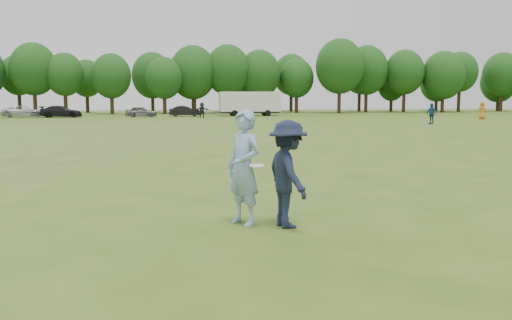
% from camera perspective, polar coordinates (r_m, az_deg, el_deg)
% --- Properties ---
extents(ground, '(200.00, 200.00, 0.00)m').
position_cam_1_polar(ground, '(10.72, 3.36, -6.03)').
color(ground, '#395317').
rests_on(ground, ground).
extents(thrower, '(0.85, 0.92, 2.12)m').
position_cam_1_polar(thrower, '(9.95, -1.29, -0.82)').
color(thrower, '#89AAD3').
rests_on(thrower, ground).
extents(defender, '(0.92, 1.35, 1.94)m').
position_cam_1_polar(defender, '(9.77, 3.38, -1.48)').
color(defender, '#182036').
rests_on(defender, ground).
extents(player_far_b, '(0.80, 1.20, 1.90)m').
position_cam_1_polar(player_far_b, '(51.56, 17.98, 4.66)').
color(player_far_b, navy).
rests_on(player_far_b, ground).
extents(player_far_c, '(1.02, 0.73, 1.95)m').
position_cam_1_polar(player_far_c, '(66.01, 22.70, 4.83)').
color(player_far_c, orange).
rests_on(player_far_c, ground).
extents(player_far_d, '(1.77, 0.82, 1.84)m').
position_cam_1_polar(player_far_d, '(64.48, -5.70, 5.23)').
color(player_far_d, black).
rests_on(player_far_d, ground).
extents(car_c, '(5.25, 2.83, 1.40)m').
position_cam_1_polar(car_c, '(73.06, -23.27, 4.71)').
color(car_c, silver).
rests_on(car_c, ground).
extents(car_d, '(5.00, 2.24, 1.42)m').
position_cam_1_polar(car_d, '(70.54, -19.83, 4.81)').
color(car_d, black).
rests_on(car_d, ground).
extents(car_e, '(4.03, 1.93, 1.33)m').
position_cam_1_polar(car_e, '(69.43, -11.98, 5.00)').
color(car_e, slate).
rests_on(car_e, ground).
extents(car_f, '(4.18, 1.55, 1.36)m').
position_cam_1_polar(car_f, '(70.71, -7.48, 5.12)').
color(car_f, black).
rests_on(car_f, ground).
extents(field_cone, '(0.28, 0.28, 0.30)m').
position_cam_1_polar(field_cone, '(57.08, 9.70, 4.23)').
color(field_cone, orange).
rests_on(field_cone, ground).
extents(disc_in_play, '(0.31, 0.31, 0.08)m').
position_cam_1_polar(disc_in_play, '(9.65, 0.09, -0.60)').
color(disc_in_play, white).
rests_on(disc_in_play, ground).
extents(cargo_trailer, '(9.00, 2.75, 3.20)m').
position_cam_1_polar(cargo_trailer, '(72.23, -0.67, 6.07)').
color(cargo_trailer, white).
rests_on(cargo_trailer, ground).
extents(treeline, '(130.35, 18.39, 11.74)m').
position_cam_1_polar(treeline, '(87.32, -6.74, 9.05)').
color(treeline, '#332114').
rests_on(treeline, ground).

